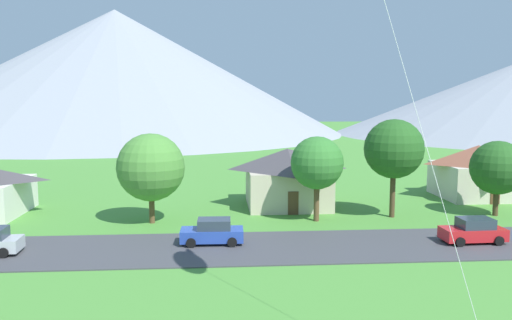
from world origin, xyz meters
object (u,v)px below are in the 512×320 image
house_leftmost (287,176)px  tree_near_right (394,149)px  parked_car_blue_west_end (213,232)px  tree_left_of_center (151,167)px  parked_car_red_mid_east (473,231)px  tree_near_left (317,163)px  tree_right_of_center (498,168)px  house_right_center (477,170)px

house_leftmost → tree_near_right: bearing=-32.5°
parked_car_blue_west_end → tree_left_of_center: bearing=127.1°
parked_car_red_mid_east → tree_near_left: bearing=143.0°
tree_near_left → tree_left_of_center: tree_left_of_center is taller
tree_near_left → tree_left_of_center: (-13.08, 0.32, -0.25)m
tree_right_of_center → parked_car_red_mid_east: (-5.93, -7.87, -3.19)m
house_leftmost → parked_car_blue_west_end: size_ratio=1.89×
tree_near_right → parked_car_red_mid_east: tree_near_right is taller
tree_near_left → parked_car_blue_west_end: (-8.25, -6.07, -3.82)m
tree_near_left → house_right_center: bearing=25.8°
tree_near_left → parked_car_red_mid_east: tree_near_left is taller
house_leftmost → tree_near_right: 9.99m
tree_near_left → parked_car_red_mid_east: 12.42m
tree_left_of_center → tree_right_of_center: size_ratio=1.13×
house_right_center → tree_right_of_center: size_ratio=1.25×
tree_near_left → parked_car_blue_west_end: bearing=-143.7°
tree_near_right → parked_car_blue_west_end: 17.02m
house_right_center → house_leftmost: bearing=-172.3°
parked_car_blue_west_end → house_leftmost: bearing=60.9°
parked_car_blue_west_end → tree_near_left: bearing=36.3°
tree_near_right → parked_car_blue_west_end: size_ratio=1.92×
house_right_center → tree_near_right: (-11.23, -7.72, 2.99)m
house_right_center → tree_near_left: bearing=-154.2°
tree_right_of_center → parked_car_blue_west_end: tree_right_of_center is taller
tree_left_of_center → parked_car_red_mid_east: 23.98m
tree_right_of_center → tree_near_right: bearing=179.2°
parked_car_blue_west_end → parked_car_red_mid_east: 17.72m
house_right_center → parked_car_blue_west_end: house_right_center is taller
tree_near_left → parked_car_red_mid_east: bearing=-37.0°
tree_near_left → tree_near_right: tree_near_right is taller
tree_near_right → house_leftmost: bearing=147.5°
tree_near_left → parked_car_blue_west_end: 10.94m
house_right_center → parked_car_blue_west_end: (-26.00, -14.66, -1.82)m
tree_right_of_center → parked_car_blue_west_end: size_ratio=1.49×
house_right_center → tree_near_right: tree_near_right is taller
tree_left_of_center → tree_right_of_center: (28.45, 0.43, -0.39)m
tree_right_of_center → tree_near_right: 8.99m
house_leftmost → house_right_center: (19.29, 2.59, -0.04)m
house_right_center → parked_car_red_mid_east: house_right_center is taller
house_leftmost → parked_car_blue_west_end: bearing=-119.1°
tree_right_of_center → parked_car_red_mid_east: tree_right_of_center is taller
house_right_center → parked_car_blue_west_end: size_ratio=1.86×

